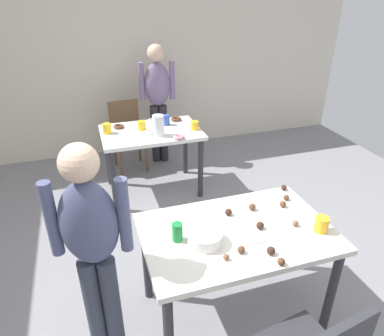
% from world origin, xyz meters
% --- Properties ---
extents(ground_plane, '(6.40, 6.40, 0.00)m').
position_xyz_m(ground_plane, '(0.00, 0.00, 0.00)').
color(ground_plane, gray).
extents(wall_back, '(6.40, 0.10, 2.60)m').
position_xyz_m(wall_back, '(0.00, 3.20, 1.30)').
color(wall_back, beige).
rests_on(wall_back, ground_plane).
extents(dining_table_near, '(1.23, 0.79, 0.75)m').
position_xyz_m(dining_table_near, '(0.13, 0.00, 0.65)').
color(dining_table_near, silver).
rests_on(dining_table_near, ground_plane).
extents(dining_table_far, '(1.07, 0.72, 0.75)m').
position_xyz_m(dining_table_far, '(-0.04, 1.89, 0.64)').
color(dining_table_far, white).
rests_on(dining_table_far, ground_plane).
extents(chair_far_table, '(0.44, 0.44, 0.87)m').
position_xyz_m(chair_far_table, '(-0.22, 2.61, 0.50)').
color(chair_far_table, brown).
rests_on(chair_far_table, ground_plane).
extents(person_girl_near, '(0.45, 0.26, 1.49)m').
position_xyz_m(person_girl_near, '(-0.76, -0.01, 0.89)').
color(person_girl_near, '#383D4C').
rests_on(person_girl_near, ground_plane).
extents(person_adult_far, '(0.46, 0.24, 1.54)m').
position_xyz_m(person_adult_far, '(0.21, 2.64, 0.93)').
color(person_adult_far, '#28282D').
rests_on(person_adult_far, ground_plane).
extents(mixing_bowl, '(0.22, 0.22, 0.08)m').
position_xyz_m(mixing_bowl, '(-0.11, -0.05, 0.79)').
color(mixing_bowl, white).
rests_on(mixing_bowl, dining_table_near).
extents(soda_can, '(0.07, 0.07, 0.12)m').
position_xyz_m(soda_can, '(-0.26, 0.03, 0.81)').
color(soda_can, '#198438').
rests_on(soda_can, dining_table_near).
extents(fork_near, '(0.17, 0.02, 0.01)m').
position_xyz_m(fork_near, '(0.18, -0.15, 0.75)').
color(fork_near, silver).
rests_on(fork_near, dining_table_near).
extents(cup_near_0, '(0.09, 0.09, 0.10)m').
position_xyz_m(cup_near_0, '(0.64, -0.17, 0.80)').
color(cup_near_0, yellow).
rests_on(cup_near_0, dining_table_near).
extents(cake_ball_0, '(0.05, 0.05, 0.05)m').
position_xyz_m(cake_ball_0, '(0.23, -0.26, 0.78)').
color(cake_ball_0, '#3D2319').
rests_on(cake_ball_0, dining_table_near).
extents(cake_ball_1, '(0.05, 0.05, 0.05)m').
position_xyz_m(cake_ball_1, '(0.33, 0.18, 0.77)').
color(cake_ball_1, brown).
rests_on(cake_ball_1, dining_table_near).
extents(cake_ball_2, '(0.05, 0.05, 0.05)m').
position_xyz_m(cake_ball_2, '(0.24, -0.36, 0.77)').
color(cake_ball_2, brown).
rests_on(cake_ball_2, dining_table_near).
extents(cake_ball_3, '(0.04, 0.04, 0.04)m').
position_xyz_m(cake_ball_3, '(-0.04, -0.23, 0.77)').
color(cake_ball_3, brown).
rests_on(cake_ball_3, dining_table_near).
extents(cake_ball_4, '(0.05, 0.05, 0.05)m').
position_xyz_m(cake_ball_4, '(0.07, -0.20, 0.77)').
color(cake_ball_4, brown).
rests_on(cake_ball_4, dining_table_near).
extents(cake_ball_5, '(0.05, 0.05, 0.05)m').
position_xyz_m(cake_ball_5, '(0.28, -0.03, 0.78)').
color(cake_ball_5, '#3D2319').
rests_on(cake_ball_5, dining_table_near).
extents(cake_ball_6, '(0.05, 0.05, 0.05)m').
position_xyz_m(cake_ball_6, '(0.14, 0.18, 0.77)').
color(cake_ball_6, '#3D2319').
rests_on(cake_ball_6, dining_table_near).
extents(cake_ball_7, '(0.04, 0.04, 0.04)m').
position_xyz_m(cake_ball_7, '(0.63, 0.22, 0.77)').
color(cake_ball_7, brown).
rests_on(cake_ball_7, dining_table_near).
extents(cake_ball_8, '(0.04, 0.04, 0.04)m').
position_xyz_m(cake_ball_8, '(0.52, -0.07, 0.77)').
color(cake_ball_8, brown).
rests_on(cake_ball_8, dining_table_near).
extents(cake_ball_9, '(0.04, 0.04, 0.04)m').
position_xyz_m(cake_ball_9, '(0.68, 0.35, 0.77)').
color(cake_ball_9, '#3D2319').
rests_on(cake_ball_9, dining_table_near).
extents(cake_ball_10, '(0.05, 0.05, 0.05)m').
position_xyz_m(cake_ball_10, '(0.55, 0.15, 0.77)').
color(cake_ball_10, brown).
rests_on(cake_ball_10, dining_table_near).
extents(pitcher_far, '(0.12, 0.12, 0.22)m').
position_xyz_m(pitcher_far, '(0.01, 1.73, 0.86)').
color(pitcher_far, white).
rests_on(pitcher_far, dining_table_far).
extents(cup_far_0, '(0.09, 0.09, 0.10)m').
position_xyz_m(cup_far_0, '(-0.13, 1.95, 0.80)').
color(cup_far_0, yellow).
rests_on(cup_far_0, dining_table_far).
extents(cup_far_1, '(0.09, 0.09, 0.09)m').
position_xyz_m(cup_far_1, '(0.42, 1.78, 0.80)').
color(cup_far_1, yellow).
rests_on(cup_far_1, dining_table_far).
extents(cup_far_2, '(0.09, 0.09, 0.11)m').
position_xyz_m(cup_far_2, '(-0.50, 1.96, 0.80)').
color(cup_far_2, yellow).
rests_on(cup_far_2, dining_table_far).
extents(cup_far_3, '(0.08, 0.08, 0.12)m').
position_xyz_m(cup_far_3, '(0.16, 2.01, 0.81)').
color(cup_far_3, '#3351B2').
rests_on(cup_far_3, dining_table_far).
extents(donut_far_0, '(0.13, 0.13, 0.04)m').
position_xyz_m(donut_far_0, '(0.03, 2.13, 0.77)').
color(donut_far_0, white).
rests_on(donut_far_0, dining_table_far).
extents(donut_far_1, '(0.12, 0.12, 0.03)m').
position_xyz_m(donut_far_1, '(-0.37, 2.08, 0.77)').
color(donut_far_1, brown).
rests_on(donut_far_1, dining_table_far).
extents(donut_far_2, '(0.11, 0.11, 0.03)m').
position_xyz_m(donut_far_2, '(-0.07, 1.83, 0.77)').
color(donut_far_2, white).
rests_on(donut_far_2, dining_table_far).
extents(donut_far_3, '(0.12, 0.12, 0.04)m').
position_xyz_m(donut_far_3, '(0.19, 1.58, 0.77)').
color(donut_far_3, pink).
rests_on(donut_far_3, dining_table_far).
extents(donut_far_4, '(0.12, 0.12, 0.04)m').
position_xyz_m(donut_far_4, '(0.31, 2.12, 0.77)').
color(donut_far_4, brown).
rests_on(donut_far_4, dining_table_far).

